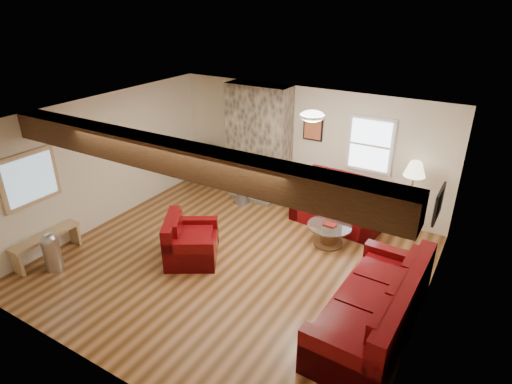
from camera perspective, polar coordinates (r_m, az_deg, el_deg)
room at (r=6.81m, az=-3.11°, el=-0.55°), size 8.00×8.00×8.00m
oak_beam at (r=5.49m, az=-10.65°, el=4.57°), size 6.00×0.36×0.38m
chimney_breast at (r=9.27m, az=0.33°, el=6.40°), size 1.40×0.67×2.50m
back_window at (r=8.49m, az=14.98°, el=6.08°), size 0.90×0.08×1.10m
hatch_window at (r=7.85m, az=-27.96°, el=1.57°), size 0.08×1.00×0.90m
ceiling_dome at (r=6.73m, az=7.50°, el=9.77°), size 0.40×0.40×0.18m
artwork_back at (r=8.82m, az=7.59°, el=8.45°), size 0.42×0.06×0.52m
artwork_right at (r=5.92m, az=23.11°, el=-1.46°), size 0.06×0.55×0.42m
sofa_three at (r=6.06m, az=15.28°, el=-14.05°), size 1.08×2.42×0.92m
loveseat at (r=8.56m, az=11.11°, el=-1.30°), size 1.81×1.16×0.91m
armchair_red at (r=7.41m, az=-8.60°, el=-6.13°), size 1.22×1.26×0.78m
coffee_table at (r=7.92m, az=9.69°, el=-5.63°), size 0.80×0.80×0.42m
tv_cabinet at (r=10.40m, az=-6.46°, el=2.76°), size 1.07×0.43×0.53m
television at (r=10.23m, az=-6.59°, el=5.26°), size 0.75×0.10×0.43m
floor_lamp at (r=8.10m, az=20.37°, el=2.37°), size 0.38×0.38×1.50m
pine_bench at (r=8.24m, az=-26.05°, el=-6.55°), size 0.28×1.20×0.45m
pedal_bin at (r=7.82m, az=-25.60°, el=-7.15°), size 0.33×0.33×0.69m
coal_bucket at (r=9.33m, az=-1.89°, el=-0.66°), size 0.30×0.30×0.29m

